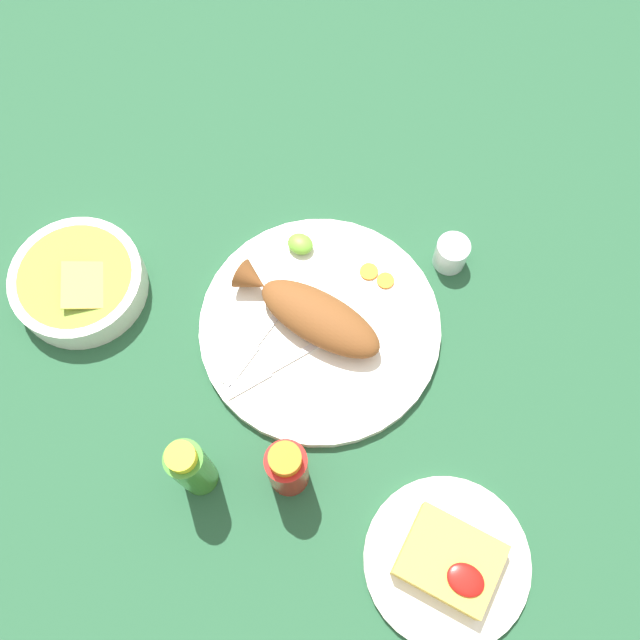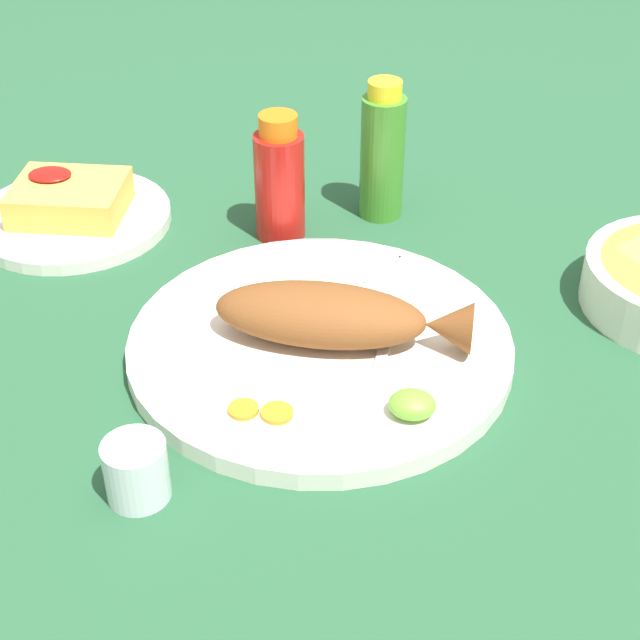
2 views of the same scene
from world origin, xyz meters
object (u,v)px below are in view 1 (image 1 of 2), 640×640
object	(u,v)px
fork_near	(275,367)
guacamole_bowl	(79,282)
main_plate	(320,327)
salt_cup	(451,255)
fried_fish	(313,314)
fork_far	(258,340)
hot_sauce_bottle_green	(192,468)
side_plate_fries	(447,561)
hot_sauce_bottle_red	(287,468)

from	to	relation	value
fork_near	guacamole_bowl	world-z (taller)	guacamole_bowl
main_plate	guacamole_bowl	size ratio (longest dim) A/B	1.82
salt_cup	fried_fish	bearing A→B (deg)	-125.24
fork_far	hot_sauce_bottle_green	xyz separation A→B (m)	(0.02, -0.20, 0.06)
hot_sauce_bottle_green	guacamole_bowl	world-z (taller)	hot_sauce_bottle_green
fork_near	salt_cup	size ratio (longest dim) A/B	3.25
salt_cup	guacamole_bowl	xyz separation A→B (m)	(-0.47, -0.30, 0.01)
fried_fish	hot_sauce_bottle_green	size ratio (longest dim) A/B	1.49
hot_sauce_bottle_green	fried_fish	bearing A→B (deg)	83.43
fried_fish	hot_sauce_bottle_green	bearing A→B (deg)	-92.88
fork_far	salt_cup	size ratio (longest dim) A/B	3.65
fork_far	side_plate_fries	world-z (taller)	fork_far
fried_fish	hot_sauce_bottle_green	xyz separation A→B (m)	(-0.03, -0.27, 0.03)
guacamole_bowl	hot_sauce_bottle_red	bearing A→B (deg)	-13.89
guacamole_bowl	salt_cup	bearing A→B (deg)	32.73
salt_cup	fork_near	bearing A→B (deg)	-118.06
fork_far	side_plate_fries	xyz separation A→B (m)	(0.37, -0.15, -0.01)
fork_far	guacamole_bowl	world-z (taller)	guacamole_bowl
fried_fish	salt_cup	distance (m)	0.23
fork_near	side_plate_fries	size ratio (longest dim) A/B	0.76
hot_sauce_bottle_green	salt_cup	bearing A→B (deg)	70.17
hot_sauce_bottle_red	side_plate_fries	bearing A→B (deg)	-0.24
fried_fish	guacamole_bowl	size ratio (longest dim) A/B	1.21
hot_sauce_bottle_green	salt_cup	size ratio (longest dim) A/B	3.12
main_plate	fried_fish	distance (m)	0.04
salt_cup	main_plate	bearing A→B (deg)	-122.57
hot_sauce_bottle_red	hot_sauce_bottle_green	bearing A→B (deg)	-151.64
hot_sauce_bottle_green	guacamole_bowl	xyz separation A→B (m)	(-0.30, 0.16, -0.05)
fried_fish	fork_near	world-z (taller)	fried_fish
main_plate	salt_cup	xyz separation A→B (m)	(0.12, 0.19, 0.01)
fork_near	guacamole_bowl	size ratio (longest dim) A/B	0.85
salt_cup	side_plate_fries	xyz separation A→B (m)	(0.18, -0.40, -0.02)
side_plate_fries	guacamole_bowl	distance (m)	0.65
guacamole_bowl	side_plate_fries	bearing A→B (deg)	-9.02
fork_near	hot_sauce_bottle_green	distance (m)	0.19
hot_sauce_bottle_red	fried_fish	bearing A→B (deg)	109.75
fork_near	fork_far	bearing A→B (deg)	-88.45
fork_far	hot_sauce_bottle_red	xyz separation A→B (m)	(0.13, -0.15, 0.05)
guacamole_bowl	fried_fish	bearing A→B (deg)	18.26
fork_far	hot_sauce_bottle_red	bearing A→B (deg)	48.13
main_plate	salt_cup	bearing A→B (deg)	57.43
hot_sauce_bottle_red	side_plate_fries	xyz separation A→B (m)	(0.23, -0.00, -0.06)
hot_sauce_bottle_green	side_plate_fries	size ratio (longest dim) A/B	0.73
hot_sauce_bottle_red	side_plate_fries	size ratio (longest dim) A/B	0.65
guacamole_bowl	main_plate	bearing A→B (deg)	17.53
fork_near	salt_cup	xyz separation A→B (m)	(0.15, 0.28, 0.00)
hot_sauce_bottle_red	side_plate_fries	distance (m)	0.24
main_plate	guacamole_bowl	bearing A→B (deg)	-162.47
fork_near	fork_far	distance (m)	0.05
main_plate	fried_fish	bearing A→B (deg)	176.31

